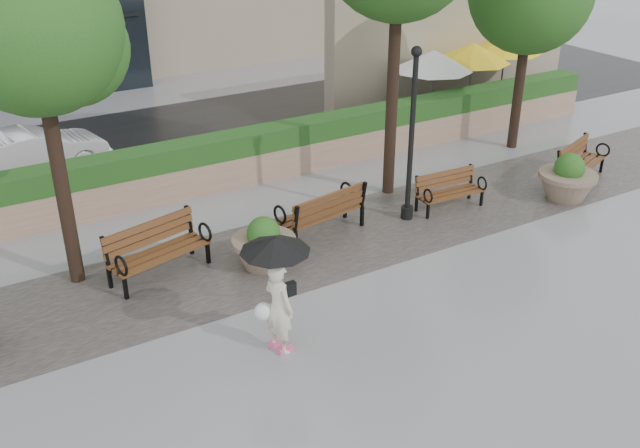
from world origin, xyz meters
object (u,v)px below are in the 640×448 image
planter_left (264,248)px  planter_right (567,181)px  bench_3 (449,198)px  bench_4 (580,170)px  car_right (33,153)px  lamppost (411,147)px  pedestrian (277,283)px  bench_1 (160,261)px  bench_2 (322,221)px

planter_left → planter_right: bearing=-5.6°
bench_3 → bench_4: 4.10m
car_right → bench_3: bearing=-141.8°
planter_right → lamppost: bearing=164.9°
planter_left → pedestrian: bearing=-111.8°
bench_4 → bench_1: bearing=155.3°
bench_1 → pedestrian: pedestrian is taller
bench_1 → pedestrian: size_ratio=1.02×
car_right → planter_right: bearing=-137.0°
bench_1 → planter_left: 2.10m
bench_2 → pedestrian: bearing=39.4°
bench_2 → pedestrian: size_ratio=1.01×
bench_1 → car_right: 6.84m
bench_3 → pedestrian: bearing=-151.9°
planter_right → car_right: bearing=143.0°
planter_right → lamppost: 4.40m
bench_1 → car_right: (-1.10, 6.75, 0.31)m
bench_4 → planter_right: size_ratio=1.40×
bench_1 → bench_3: (7.03, -0.50, -0.06)m
bench_4 → car_right: bearing=127.9°
bench_3 → pedestrian: (-6.12, -2.88, 1.03)m
bench_3 → car_right: size_ratio=0.44×
planter_left → lamppost: bearing=4.7°
planter_left → planter_right: planter_right is taller
bench_2 → bench_4: bench_2 is taller
bench_2 → lamppost: size_ratio=0.54×
bench_1 → lamppost: bearing=-18.8°
bench_4 → planter_left: (-9.15, 0.14, 0.14)m
bench_2 → lamppost: (2.13, -0.30, 1.44)m
bench_3 → planter_left: 5.07m
bench_2 → car_right: size_ratio=0.56×
bench_2 → bench_3: size_ratio=1.27×
pedestrian → bench_1: bearing=0.8°
lamppost → car_right: bearing=134.0°
bench_1 → pedestrian: 3.63m
bench_1 → planter_left: size_ratio=1.65×
bench_3 → lamppost: 1.92m
bench_1 → planter_left: bearing=-35.2°
bench_3 → pedestrian: pedestrian is taller
bench_4 → planter_right: (-1.22, -0.64, 0.17)m
planter_left → pedestrian: (-1.06, -2.64, 0.86)m
bench_3 → bench_4: bench_4 is taller
car_right → bench_4: bearing=-132.0°
bench_3 → pedestrian: size_ratio=0.80×
bench_2 → car_right: (-4.80, 6.86, 0.31)m
bench_1 → bench_3: size_ratio=1.28×
bench_3 → bench_4: (4.08, -0.38, 0.03)m
bench_2 → bench_4: size_ratio=1.09×
bench_1 → bench_2: 3.70m
bench_4 → planter_left: planter_left is taller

